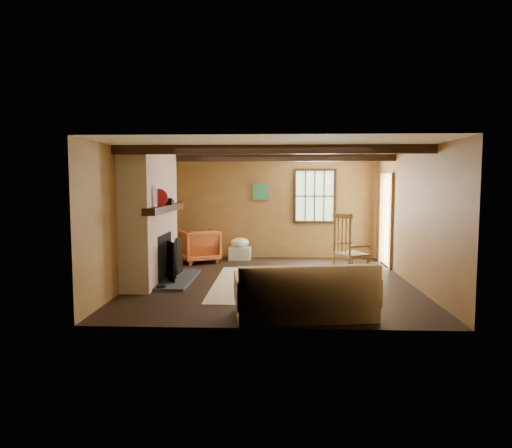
{
  "coord_description": "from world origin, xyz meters",
  "views": [
    {
      "loc": [
        0.05,
        -8.31,
        1.81
      ],
      "look_at": [
        -0.32,
        0.4,
        1.03
      ],
      "focal_mm": 32.0,
      "sensor_mm": 36.0,
      "label": 1
    }
  ],
  "objects_px": {
    "fireplace": "(152,222)",
    "sofa": "(306,298)",
    "armchair": "(199,246)",
    "laundry_basket": "(240,253)",
    "rocking_chair": "(349,252)"
  },
  "relations": [
    {
      "from": "sofa",
      "to": "armchair",
      "type": "height_order",
      "value": "sofa"
    },
    {
      "from": "rocking_chair",
      "to": "armchair",
      "type": "xyz_separation_m",
      "value": [
        -3.12,
        1.88,
        -0.16
      ]
    },
    {
      "from": "laundry_basket",
      "to": "armchair",
      "type": "bearing_deg",
      "value": -156.9
    },
    {
      "from": "fireplace",
      "to": "laundry_basket",
      "type": "distance_m",
      "value": 2.95
    },
    {
      "from": "sofa",
      "to": "armchair",
      "type": "xyz_separation_m",
      "value": [
        -2.16,
        4.25,
        0.1
      ]
    },
    {
      "from": "rocking_chair",
      "to": "fireplace",
      "type": "bearing_deg",
      "value": 60.78
    },
    {
      "from": "fireplace",
      "to": "sofa",
      "type": "bearing_deg",
      "value": -39.92
    },
    {
      "from": "fireplace",
      "to": "sofa",
      "type": "xyz_separation_m",
      "value": [
        2.69,
        -2.25,
        -0.83
      ]
    },
    {
      "from": "fireplace",
      "to": "rocking_chair",
      "type": "bearing_deg",
      "value": 1.83
    },
    {
      "from": "rocking_chair",
      "to": "armchair",
      "type": "height_order",
      "value": "rocking_chair"
    },
    {
      "from": "fireplace",
      "to": "rocking_chair",
      "type": "xyz_separation_m",
      "value": [
        3.65,
        0.12,
        -0.57
      ]
    },
    {
      "from": "sofa",
      "to": "rocking_chair",
      "type": "bearing_deg",
      "value": 59.81
    },
    {
      "from": "rocking_chair",
      "to": "sofa",
      "type": "distance_m",
      "value": 2.57
    },
    {
      "from": "sofa",
      "to": "laundry_basket",
      "type": "height_order",
      "value": "sofa"
    },
    {
      "from": "laundry_basket",
      "to": "sofa",
      "type": "bearing_deg",
      "value": -74.89
    }
  ]
}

